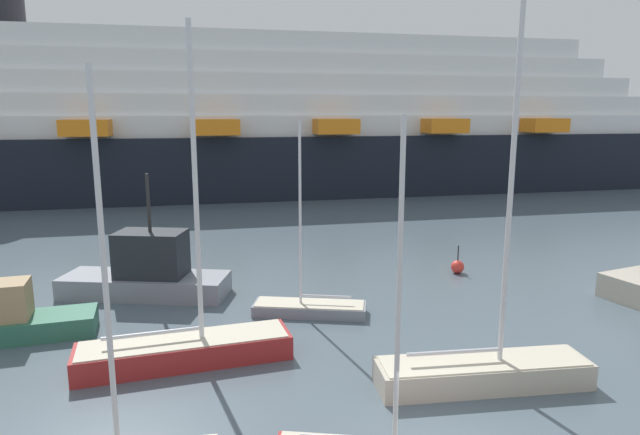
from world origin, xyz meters
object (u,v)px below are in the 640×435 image
(sailboat_2, at_px, (483,368))
(fishing_boat_0, at_px, (3,319))
(fishing_boat_1, at_px, (148,273))
(sailboat_3, at_px, (185,346))
(channel_buoy_1, at_px, (457,267))
(cruise_ship, at_px, (212,126))
(sailboat_1, at_px, (309,306))

(sailboat_2, bearing_deg, fishing_boat_0, 160.33)
(sailboat_2, relative_size, fishing_boat_1, 1.49)
(sailboat_3, xyz_separation_m, channel_buoy_1, (12.89, 8.01, -0.22))
(sailboat_3, bearing_deg, sailboat_2, -26.93)
(cruise_ship, bearing_deg, fishing_boat_0, -103.54)
(sailboat_3, distance_m, fishing_boat_1, 7.43)
(cruise_ship, bearing_deg, fishing_boat_1, -97.03)
(fishing_boat_1, bearing_deg, sailboat_1, -12.70)
(sailboat_2, bearing_deg, sailboat_3, 162.79)
(fishing_boat_0, distance_m, cruise_ship, 37.17)
(sailboat_1, height_order, fishing_boat_0, sailboat_1)
(sailboat_1, distance_m, channel_buoy_1, 9.36)
(sailboat_1, height_order, sailboat_2, sailboat_2)
(sailboat_1, height_order, sailboat_3, sailboat_3)
(sailboat_3, relative_size, channel_buoy_1, 7.45)
(channel_buoy_1, bearing_deg, sailboat_3, -148.15)
(sailboat_2, relative_size, fishing_boat_0, 1.84)
(fishing_boat_0, height_order, fishing_boat_1, fishing_boat_1)
(sailboat_1, relative_size, fishing_boat_0, 1.25)
(sailboat_1, distance_m, fishing_boat_0, 11.19)
(sailboat_2, bearing_deg, sailboat_1, 124.10)
(sailboat_2, xyz_separation_m, fishing_boat_1, (-10.87, 10.21, 0.47))
(sailboat_2, height_order, fishing_boat_1, sailboat_2)
(fishing_boat_1, xyz_separation_m, cruise_ship, (2.44, 31.97, 5.57))
(sailboat_1, relative_size, fishing_boat_1, 1.01)
(fishing_boat_0, bearing_deg, cruise_ship, -108.08)
(sailboat_2, height_order, channel_buoy_1, sailboat_2)
(fishing_boat_0, bearing_deg, sailboat_3, 147.84)
(fishing_boat_0, height_order, cruise_ship, cruise_ship)
(channel_buoy_1, bearing_deg, sailboat_2, -110.16)
(fishing_boat_1, distance_m, channel_buoy_1, 14.99)
(fishing_boat_1, xyz_separation_m, channel_buoy_1, (14.95, 0.89, -0.71))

